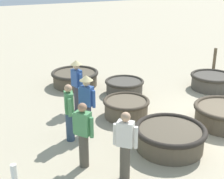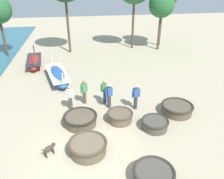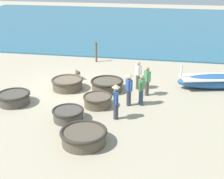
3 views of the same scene
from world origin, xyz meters
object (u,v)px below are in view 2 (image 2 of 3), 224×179
coracle_upturned (88,146)px  tree_left_mid (162,5)px  coracle_center (80,119)px  fisherman_crouching (84,91)px  fisherman_standing_right (109,94)px  dog (49,148)px  coracle_far_left (154,175)px  fisherman_standing_left (70,97)px  fisherman_by_coracle (105,91)px  coracle_beside_post (155,124)px  coracle_far_right (177,108)px  long_boat_blue_hull (58,76)px  fisherman_hauling (136,94)px  coracle_tilted (120,116)px  long_boat_red_hull (34,62)px

coracle_upturned → tree_left_mid: 17.77m
coracle_center → fisherman_crouching: (0.35, 2.21, 0.51)m
coracle_center → fisherman_standing_right: fisherman_standing_right is taller
fisherman_crouching → dog: fisherman_crouching is taller
fisherman_crouching → coracle_far_left: bearing=-70.5°
fisherman_standing_left → dog: (-0.92, -3.73, -0.46)m
fisherman_by_coracle → tree_left_mid: bearing=55.3°
fisherman_crouching → fisherman_by_coracle: (1.26, -0.18, 0.00)m
coracle_far_left → dog: coracle_far_left is taller
coracle_center → fisherman_by_coracle: 2.63m
coracle_beside_post → fisherman_standing_right: fisherman_standing_right is taller
coracle_far_right → fisherman_standing_right: 4.04m
fisherman_crouching → tree_left_mid: (8.63, 10.45, 3.79)m
fisherman_standing_right → tree_left_mid: 13.83m
fisherman_by_coracle → fisherman_standing_right: (0.18, -0.59, 0.12)m
coracle_beside_post → dog: dog is taller
coracle_upturned → tree_left_mid: size_ratio=0.30×
coracle_center → coracle_upturned: bearing=-83.8°
long_boat_blue_hull → coracle_upturned: bearing=-78.2°
coracle_center → coracle_beside_post: coracle_center is taller
coracle_far_left → coracle_center: 4.96m
coracle_far_right → dog: (-7.00, -2.27, 0.06)m
fisherman_by_coracle → fisherman_standing_left: size_ratio=1.00×
coracle_upturned → fisherman_hauling: 4.53m
coracle_beside_post → coracle_far_left: bearing=-110.5°
coracle_far_left → fisherman_crouching: fisherman_crouching is taller
coracle_tilted → fisherman_standing_right: fisherman_standing_right is taller
coracle_beside_post → fisherman_crouching: fisherman_crouching is taller
coracle_upturned → fisherman_hauling: (3.08, 3.27, 0.63)m
long_boat_red_hull → fisherman_crouching: size_ratio=2.69×
fisherman_by_coracle → tree_left_mid: tree_left_mid is taller
long_boat_blue_hull → fisherman_standing_left: bearing=-77.4°
fisherman_standing_left → coracle_tilted: bearing=-32.5°
coracle_tilted → coracle_beside_post: (1.67, -0.97, -0.02)m
long_boat_blue_hull → dog: 8.10m
fisherman_crouching → fisherman_standing_right: (1.44, -0.77, 0.12)m
coracle_tilted → fisherman_hauling: (1.18, 1.11, 0.66)m
fisherman_hauling → fisherman_crouching: bearing=158.9°
coracle_far_right → coracle_tilted: (-3.43, -0.23, -0.01)m
coracle_far_right → fisherman_by_coracle: 4.40m
fisherman_by_coracle → dog: 5.13m
fisherman_by_coracle → fisherman_standing_right: bearing=-73.3°
coracle_center → fisherman_by_coracle: fisherman_by_coracle is taller
dog → coracle_tilted: bearing=29.7°
fisherman_standing_right → tree_left_mid: size_ratio=0.28×
dog → fisherman_by_coracle: bearing=53.5°
coracle_beside_post → long_boat_red_hull: 13.04m
coracle_center → tree_left_mid: bearing=54.7°
long_boat_blue_hull → fisherman_hauling: (4.80, -4.95, 0.55)m
coracle_far_right → coracle_upturned: size_ratio=1.05×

